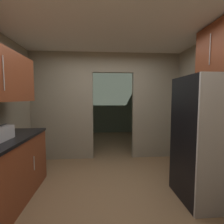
# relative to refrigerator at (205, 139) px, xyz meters

# --- Properties ---
(ground) EXTENTS (20.00, 20.00, 0.00)m
(ground) POSITION_rel_refrigerator_xyz_m (-1.37, 0.10, -0.90)
(ground) COLOR brown
(kitchen_overhead_slab) EXTENTS (4.01, 7.49, 0.06)m
(kitchen_overhead_slab) POSITION_rel_refrigerator_xyz_m (-1.37, 0.63, 1.72)
(kitchen_overhead_slab) COLOR silver
(kitchen_partition) EXTENTS (3.61, 0.12, 2.59)m
(kitchen_partition) POSITION_rel_refrigerator_xyz_m (-1.41, 1.85, 0.46)
(kitchen_partition) COLOR gray
(kitchen_partition) RESTS_ON ground
(adjoining_room_shell) EXTENTS (3.61, 3.17, 2.59)m
(adjoining_room_shell) POSITION_rel_refrigerator_xyz_m (-1.37, 3.98, 0.39)
(adjoining_room_shell) COLOR slate
(adjoining_room_shell) RESTS_ON ground
(refrigerator) EXTENTS (0.70, 0.80, 1.80)m
(refrigerator) POSITION_rel_refrigerator_xyz_m (0.00, 0.00, 0.00)
(refrigerator) COLOR black
(refrigerator) RESTS_ON ground
(upper_cabinet_fridgeside) EXTENTS (0.36, 0.77, 0.74)m
(upper_cabinet_fridgeside) POSITION_rel_refrigerator_xyz_m (0.26, 0.10, 1.30)
(upper_cabinet_fridgeside) COLOR brown
(boombox) EXTENTS (0.17, 0.41, 0.21)m
(boombox) POSITION_rel_refrigerator_xyz_m (-2.82, -0.01, 0.13)
(boombox) COLOR #B2B2B7
(boombox) RESTS_ON lower_cabinet_run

